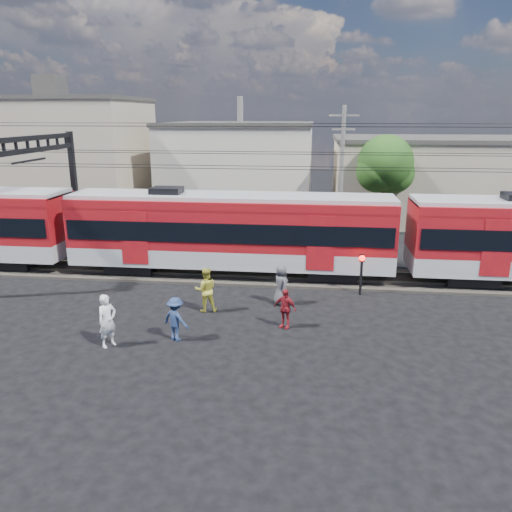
# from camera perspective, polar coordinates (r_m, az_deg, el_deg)

# --- Properties ---
(ground) EXTENTS (120.00, 120.00, 0.00)m
(ground) POSITION_cam_1_polar(r_m,az_deg,el_deg) (18.47, -7.81, -9.84)
(ground) COLOR black
(ground) RESTS_ON ground
(track_bed) EXTENTS (70.00, 3.40, 0.12)m
(track_bed) POSITION_cam_1_polar(r_m,az_deg,el_deg) (25.72, -3.45, -2.04)
(track_bed) COLOR #2D2823
(track_bed) RESTS_ON ground
(rail_near) EXTENTS (70.00, 0.12, 0.12)m
(rail_near) POSITION_cam_1_polar(r_m,az_deg,el_deg) (24.98, -3.75, -2.31)
(rail_near) COLOR #59544C
(rail_near) RESTS_ON track_bed
(rail_far) EXTENTS (70.00, 0.12, 0.12)m
(rail_far) POSITION_cam_1_polar(r_m,az_deg,el_deg) (26.39, -3.17, -1.30)
(rail_far) COLOR #59544C
(rail_far) RESTS_ON track_bed
(commuter_train) EXTENTS (50.30, 3.08, 4.17)m
(commuter_train) POSITION_cam_1_polar(r_m,az_deg,el_deg) (25.02, -2.45, 3.02)
(commuter_train) COLOR black
(commuter_train) RESTS_ON ground
(catenary) EXTENTS (70.00, 9.30, 7.52)m
(catenary) POSITION_cam_1_polar(r_m,az_deg,el_deg) (27.52, -21.90, 8.86)
(catenary) COLOR black
(catenary) RESTS_ON ground
(building_west) EXTENTS (14.28, 10.20, 9.30)m
(building_west) POSITION_cam_1_polar(r_m,az_deg,el_deg) (45.54, -21.74, 10.64)
(building_west) COLOR tan
(building_west) RESTS_ON ground
(building_midwest) EXTENTS (12.24, 12.24, 7.30)m
(building_midwest) POSITION_cam_1_polar(r_m,az_deg,el_deg) (43.76, -1.77, 10.25)
(building_midwest) COLOR beige
(building_midwest) RESTS_ON ground
(building_mideast) EXTENTS (16.32, 10.20, 6.30)m
(building_mideast) POSITION_cam_1_polar(r_m,az_deg,el_deg) (41.50, 20.25, 8.29)
(building_mideast) COLOR tan
(building_mideast) RESTS_ON ground
(utility_pole_mid) EXTENTS (1.80, 0.24, 8.50)m
(utility_pole_mid) POSITION_cam_1_polar(r_m,az_deg,el_deg) (31.31, 9.74, 9.38)
(utility_pole_mid) COLOR slate
(utility_pole_mid) RESTS_ON ground
(tree_near) EXTENTS (3.82, 3.64, 6.72)m
(tree_near) POSITION_cam_1_polar(r_m,az_deg,el_deg) (34.67, 14.84, 9.92)
(tree_near) COLOR #382619
(tree_near) RESTS_ON ground
(pedestrian_a) EXTENTS (0.78, 0.84, 1.93)m
(pedestrian_a) POSITION_cam_1_polar(r_m,az_deg,el_deg) (18.49, -16.62, -7.10)
(pedestrian_a) COLOR white
(pedestrian_a) RESTS_ON ground
(pedestrian_b) EXTENTS (1.08, 0.93, 1.89)m
(pedestrian_b) POSITION_cam_1_polar(r_m,az_deg,el_deg) (20.88, -5.76, -3.85)
(pedestrian_b) COLOR gold
(pedestrian_b) RESTS_ON ground
(pedestrian_c) EXTENTS (1.22, 1.00, 1.65)m
(pedestrian_c) POSITION_cam_1_polar(r_m,az_deg,el_deg) (18.45, -9.17, -7.13)
(pedestrian_c) COLOR navy
(pedestrian_c) RESTS_ON ground
(pedestrian_d) EXTENTS (1.01, 0.73, 1.58)m
(pedestrian_d) POSITION_cam_1_polar(r_m,az_deg,el_deg) (19.29, 3.32, -6.00)
(pedestrian_d) COLOR maroon
(pedestrian_d) RESTS_ON ground
(pedestrian_e) EXTENTS (0.96, 1.05, 1.80)m
(pedestrian_e) POSITION_cam_1_polar(r_m,az_deg,el_deg) (21.52, 2.86, -3.31)
(pedestrian_e) COLOR #4C4C51
(pedestrian_e) RESTS_ON ground
(crossing_signal) EXTENTS (0.28, 0.28, 1.93)m
(crossing_signal) POSITION_cam_1_polar(r_m,az_deg,el_deg) (23.01, 11.97, -1.23)
(crossing_signal) COLOR black
(crossing_signal) RESTS_ON ground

